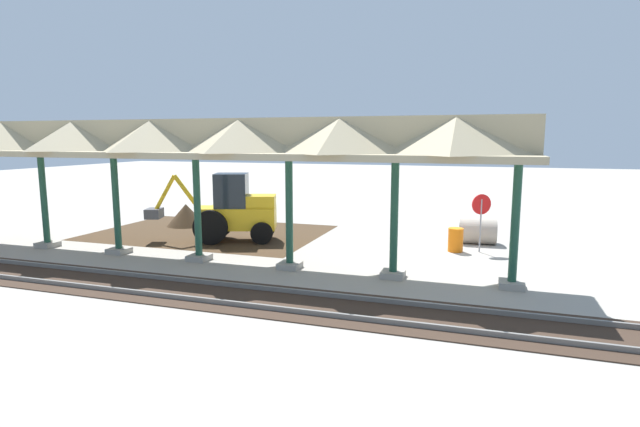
# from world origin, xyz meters

# --- Properties ---
(ground_plane) EXTENTS (120.00, 120.00, 0.00)m
(ground_plane) POSITION_xyz_m (0.00, 0.00, 0.00)
(ground_plane) COLOR #9E998E
(dirt_work_zone) EXTENTS (10.10, 7.00, 0.01)m
(dirt_work_zone) POSITION_xyz_m (10.15, -0.79, 0.00)
(dirt_work_zone) COLOR #42301E
(dirt_work_zone) RESTS_ON ground
(platform_canopy) EXTENTS (21.72, 3.20, 4.90)m
(platform_canopy) POSITION_xyz_m (7.77, 3.92, 4.17)
(platform_canopy) COLOR #9E998E
(platform_canopy) RESTS_ON ground
(rail_tracks) EXTENTS (60.00, 2.58, 0.15)m
(rail_tracks) POSITION_xyz_m (0.00, 7.16, 0.03)
(rail_tracks) COLOR slate
(rail_tracks) RESTS_ON ground
(stop_sign) EXTENTS (0.68, 0.40, 2.20)m
(stop_sign) POSITION_xyz_m (-1.54, -0.55, 1.58)
(stop_sign) COLOR gray
(stop_sign) RESTS_ON ground
(backhoe) EXTENTS (5.37, 2.87, 2.82)m
(backhoe) POSITION_xyz_m (8.24, 0.50, 1.26)
(backhoe) COLOR yellow
(backhoe) RESTS_ON ground
(dirt_mound) EXTENTS (3.78, 3.78, 2.15)m
(dirt_mound) POSITION_xyz_m (12.20, -2.04, 0.00)
(dirt_mound) COLOR #42301E
(dirt_mound) RESTS_ON ground
(concrete_pipe) EXTENTS (1.48, 1.12, 1.03)m
(concrete_pipe) POSITION_xyz_m (-1.44, -2.12, 0.51)
(concrete_pipe) COLOR #9E9384
(concrete_pipe) RESTS_ON ground
(traffic_barrel) EXTENTS (0.56, 0.56, 0.90)m
(traffic_barrel) POSITION_xyz_m (-0.67, -0.37, 0.45)
(traffic_barrel) COLOR orange
(traffic_barrel) RESTS_ON ground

